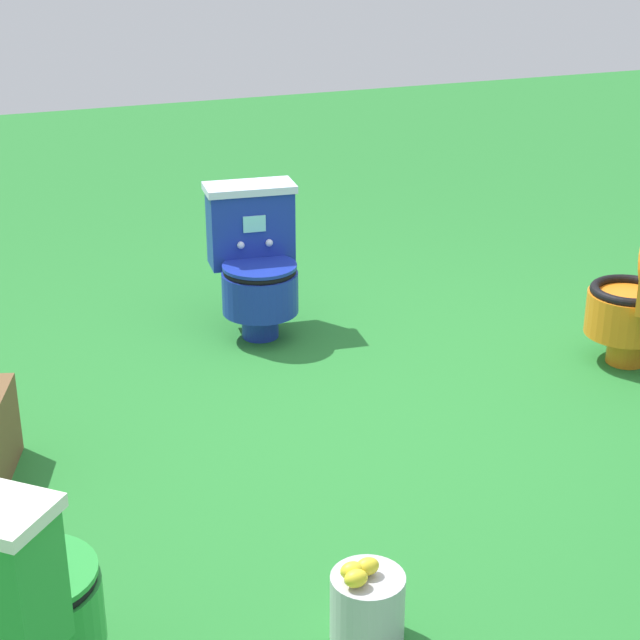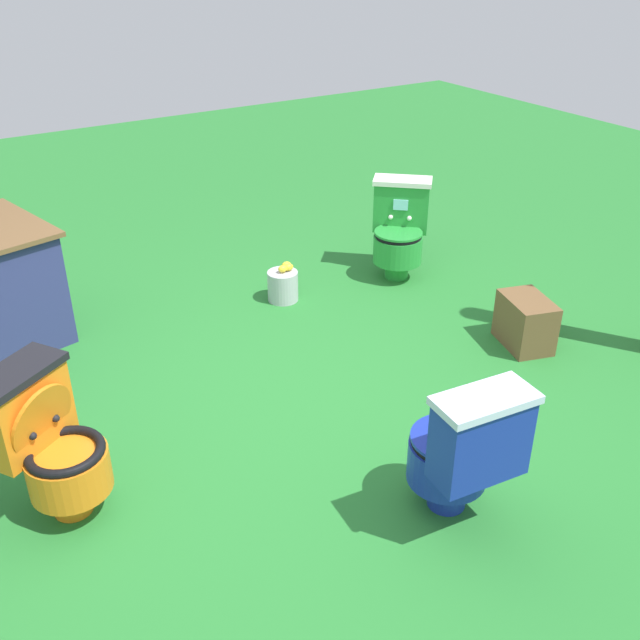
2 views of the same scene
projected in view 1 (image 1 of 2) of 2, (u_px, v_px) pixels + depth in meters
name	position (u px, v px, depth m)	size (l,w,h in m)	color
ground	(389.00, 417.00, 4.38)	(14.00, 14.00, 0.00)	#26752D
toilet_blue	(256.00, 261.00, 5.07)	(0.45, 0.53, 0.73)	#192D9E
toilet_green	(9.00, 595.00, 2.69)	(0.63, 0.63, 0.73)	green
lemon_bucket	(367.00, 606.00, 3.04)	(0.22, 0.22, 0.28)	#B7B7BF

